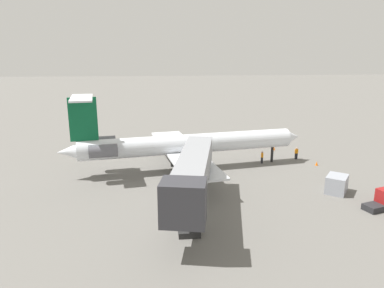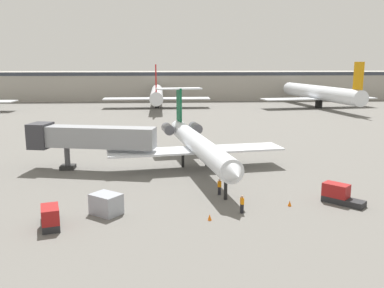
% 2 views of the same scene
% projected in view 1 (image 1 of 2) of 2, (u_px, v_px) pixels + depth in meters
% --- Properties ---
extents(ground_plane, '(400.00, 400.00, 0.10)m').
position_uv_depth(ground_plane, '(179.00, 170.00, 45.07)').
color(ground_plane, '#66635E').
extents(regional_jet, '(23.00, 31.48, 9.70)m').
position_uv_depth(regional_jet, '(181.00, 144.00, 44.22)').
color(regional_jet, silver).
rests_on(regional_jet, ground_plane).
extents(jet_bridge, '(16.44, 6.15, 5.91)m').
position_uv_depth(jet_bridge, '(192.00, 176.00, 30.29)').
color(jet_bridge, gray).
rests_on(jet_bridge, ground_plane).
extents(ground_crew_marshaller, '(0.32, 0.44, 1.69)m').
position_uv_depth(ground_crew_marshaller, '(296.00, 153.00, 49.42)').
color(ground_crew_marshaller, black).
rests_on(ground_crew_marshaller, ground_plane).
extents(ground_crew_loader, '(0.43, 0.30, 1.69)m').
position_uv_depth(ground_crew_loader, '(262.00, 157.00, 47.54)').
color(ground_crew_loader, black).
rests_on(ground_crew_loader, ground_plane).
extents(baggage_tug_lead, '(3.79, 3.84, 1.90)m').
position_uv_depth(baggage_tug_lead, '(261.00, 137.00, 58.83)').
color(baggage_tug_lead, '#262628').
rests_on(baggage_tug_lead, ground_plane).
extents(cargo_container_uld, '(3.24, 3.13, 1.88)m').
position_uv_depth(cargo_container_uld, '(337.00, 184.00, 37.46)').
color(cargo_container_uld, '#999EA8').
rests_on(cargo_container_uld, ground_plane).
extents(traffic_cone_near, '(0.36, 0.36, 0.55)m').
position_uv_depth(traffic_cone_near, '(317.00, 163.00, 46.72)').
color(traffic_cone_near, orange).
rests_on(traffic_cone_near, ground_plane).
extents(traffic_cone_mid, '(0.36, 0.36, 0.55)m').
position_uv_depth(traffic_cone_mid, '(274.00, 148.00, 54.14)').
color(traffic_cone_mid, orange).
rests_on(traffic_cone_mid, ground_plane).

